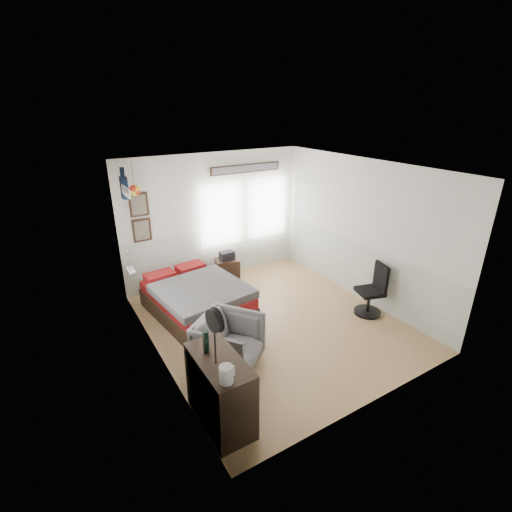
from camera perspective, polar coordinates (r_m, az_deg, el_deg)
The scene contains 12 objects.
ground_plane at distance 6.69m, azimuth 2.55°, elevation -10.15°, with size 4.00×4.50×0.01m, color #AE7F4F.
room_shell at distance 6.08m, azimuth 1.22°, elevation 3.40°, with size 4.02×4.52×2.71m.
wall_decor at distance 7.09m, azimuth -13.79°, elevation 9.66°, with size 3.55×1.32×1.44m.
bed at distance 6.84m, azimuth -9.07°, elevation -6.60°, with size 1.61×2.12×0.63m.
dresser at distance 4.69m, azimuth -5.53°, elevation -19.84°, with size 0.48×1.00×0.90m, color #34251A.
armchair at distance 5.52m, azimuth -4.19°, elevation -13.16°, with size 0.84×0.86×0.78m, color slate.
nightstand at distance 8.09m, azimuth -4.43°, elevation -2.08°, with size 0.48×0.39×0.48m, color #34251A.
task_chair at distance 7.07m, azimuth 17.45°, elevation -5.57°, with size 0.53×0.53×0.97m.
kettle at distance 4.04m, azimuth -4.59°, elevation -17.69°, with size 0.17×0.15×0.20m.
bottle at distance 4.44m, azimuth -7.70°, elevation -12.91°, with size 0.07×0.07×0.29m, color black.
stand_fan at distance 4.04m, azimuth -6.38°, elevation -9.98°, with size 0.11×0.29×0.70m.
black_bag at distance 7.96m, azimuth -4.50°, elevation 0.08°, with size 0.30×0.19×0.18m, color black.
Camera 1 is at (-3.16, -4.65, 3.61)m, focal length 26.00 mm.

